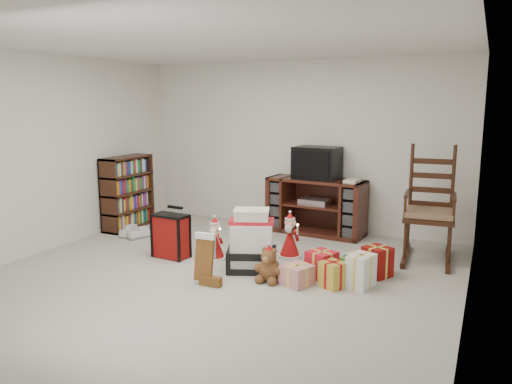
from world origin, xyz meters
TOP-DOWN VIEW (x-y plane):
  - room at (0.00, 0.00)m, footprint 5.01×5.01m
  - tv_stand at (0.37, 2.22)m, footprint 1.45×0.62m
  - bookshelf at (-2.32, 1.33)m, footprint 0.30×0.90m
  - rocking_chair at (2.00, 1.68)m, footprint 0.65×1.00m
  - gift_pile at (0.24, 0.35)m, footprint 0.66×0.58m
  - red_suitcase at (-0.87, 0.35)m, footprint 0.44×0.25m
  - stocking at (-0.03, -0.24)m, footprint 0.26×0.12m
  - teddy_bear at (0.57, 0.11)m, footprint 0.25×0.22m
  - santa_figurine at (0.46, 0.97)m, footprint 0.28×0.27m
  - mrs_claus_figurine at (-0.34, 0.52)m, footprint 0.26×0.25m
  - sneaker_pair at (-1.89, 0.90)m, footprint 0.39×0.33m
  - gift_cluster at (1.25, 0.50)m, footprint 0.78×1.14m
  - crt_television at (0.37, 2.23)m, footprint 0.65×0.49m

SIDE VIEW (x-z plane):
  - sneaker_pair at x=-1.89m, z-range 0.00..0.11m
  - gift_cluster at x=1.25m, z-range 0.00..0.27m
  - teddy_bear at x=0.57m, z-range -0.02..0.35m
  - mrs_claus_figurine at x=-0.34m, z-range -0.06..0.47m
  - santa_figurine at x=0.46m, z-range -0.07..0.51m
  - stocking at x=-0.03m, z-range 0.00..0.55m
  - red_suitcase at x=-0.87m, z-range -0.04..0.60m
  - gift_pile at x=0.24m, z-range -0.04..0.65m
  - tv_stand at x=0.37m, z-range 0.00..0.81m
  - rocking_chair at x=2.00m, z-range -0.23..1.22m
  - bookshelf at x=-2.32m, z-range -0.02..1.07m
  - crt_television at x=0.37m, z-range 0.81..1.27m
  - room at x=0.00m, z-range -0.01..2.51m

